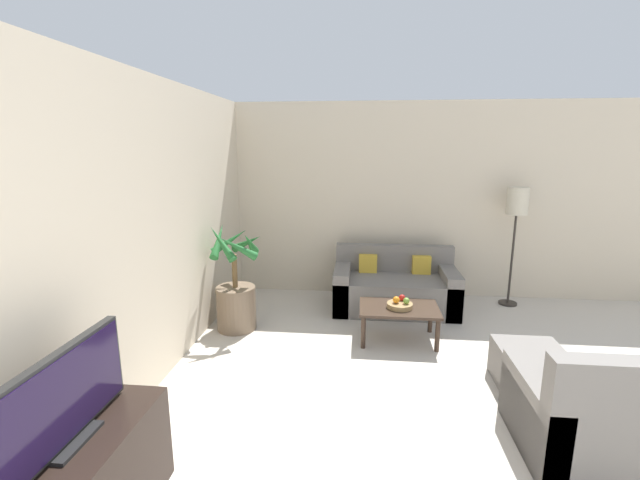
{
  "coord_description": "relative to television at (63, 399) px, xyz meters",
  "views": [
    {
      "loc": [
        -1.38,
        0.4,
        2.1
      ],
      "look_at": [
        -1.89,
        5.39,
        1.0
      ],
      "focal_mm": 24.0,
      "sensor_mm": 36.0,
      "label": 1
    }
  ],
  "objects": [
    {
      "name": "wall_back",
      "position": [
        2.85,
        4.27,
        0.49
      ],
      "size": [
        7.95,
        0.06,
        2.7
      ],
      "color": "beige",
      "rests_on": "ground_plane"
    },
    {
      "name": "wall_left",
      "position": [
        -0.35,
        1.03,
        0.49
      ],
      "size": [
        0.06,
        8.02,
        2.7
      ],
      "color": "beige",
      "rests_on": "ground_plane"
    },
    {
      "name": "television",
      "position": [
        0.0,
        0.0,
        0.0
      ],
      "size": [
        0.18,
        0.94,
        0.5
      ],
      "color": "black",
      "rests_on": "tv_console"
    },
    {
      "name": "potted_palm",
      "position": [
        0.02,
        2.81,
        -0.44
      ],
      "size": [
        0.66,
        0.67,
        1.26
      ],
      "color": "brown",
      "rests_on": "ground_plane"
    },
    {
      "name": "sofa_loveseat",
      "position": [
        1.91,
        3.65,
        -0.58
      ],
      "size": [
        1.57,
        0.83,
        0.79
      ],
      "color": "slate",
      "rests_on": "ground_plane"
    },
    {
      "name": "floor_lamp",
      "position": [
        3.46,
        3.95,
        0.45
      ],
      "size": [
        0.27,
        0.27,
        1.59
      ],
      "color": "#2D2823",
      "rests_on": "ground_plane"
    },
    {
      "name": "coffee_table",
      "position": [
        1.89,
        2.69,
        -0.53
      ],
      "size": [
        0.86,
        0.57,
        0.38
      ],
      "color": "#38281E",
      "rests_on": "ground_plane"
    },
    {
      "name": "fruit_bowl",
      "position": [
        1.89,
        2.67,
        -0.45
      ],
      "size": [
        0.28,
        0.28,
        0.05
      ],
      "color": "#997A4C",
      "rests_on": "coffee_table"
    },
    {
      "name": "apple_red",
      "position": [
        1.92,
        2.75,
        -0.39
      ],
      "size": [
        0.07,
        0.07,
        0.07
      ],
      "color": "red",
      "rests_on": "fruit_bowl"
    },
    {
      "name": "apple_green",
      "position": [
        1.96,
        2.65,
        -0.39
      ],
      "size": [
        0.07,
        0.07,
        0.07
      ],
      "color": "olive",
      "rests_on": "fruit_bowl"
    },
    {
      "name": "orange_fruit",
      "position": [
        1.85,
        2.66,
        -0.39
      ],
      "size": [
        0.07,
        0.07,
        0.07
      ],
      "color": "orange",
      "rests_on": "fruit_bowl"
    },
    {
      "name": "armchair",
      "position": [
        3.0,
        0.99,
        -0.58
      ],
      "size": [
        0.8,
        0.87,
        0.88
      ],
      "color": "slate",
      "rests_on": "ground_plane"
    },
    {
      "name": "ottoman",
      "position": [
        2.97,
        1.87,
        -0.68
      ],
      "size": [
        0.56,
        0.52,
        0.36
      ],
      "color": "slate",
      "rests_on": "ground_plane"
    }
  ]
}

